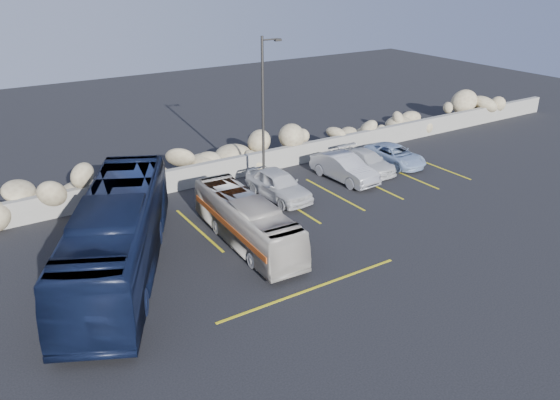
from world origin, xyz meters
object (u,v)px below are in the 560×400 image
vintage_bus (247,221)px  car_b (344,168)px  car_a (278,184)px  car_d (395,155)px  lamppost (264,111)px  car_c (367,161)px  tour_coach (118,235)px

vintage_bus → car_b: 9.05m
car_a → car_d: (8.69, 0.56, -0.16)m
lamppost → vintage_bus: lamppost is taller
car_b → car_a: bearing=178.3°
car_c → car_d: car_c is taller
car_d → car_c: bearing=178.5°
car_b → car_d: bearing=2.1°
lamppost → tour_coach: (-9.13, -4.23, -2.69)m
vintage_bus → tour_coach: size_ratio=0.65×
car_c → car_d: size_ratio=0.96×
vintage_bus → lamppost: bearing=54.2°
car_a → car_b: car_a is taller
car_c → car_d: 2.16m
car_b → car_d: (4.23, 0.42, -0.15)m
vintage_bus → car_a: 5.18m
tour_coach → car_c: size_ratio=2.92×
vintage_bus → car_d: size_ratio=1.83×
tour_coach → car_d: tour_coach is taller
lamppost → car_b: 5.86m
tour_coach → car_a: size_ratio=2.67×
car_b → car_c: 2.13m
car_d → vintage_bus: bearing=-162.3°
vintage_bus → car_b: (8.29, 3.63, -0.33)m
vintage_bus → car_b: size_ratio=1.73×
lamppost → car_a: (0.04, -1.30, -3.56)m
vintage_bus → car_b: bearing=26.2°
lamppost → car_d: bearing=-4.9°
lamppost → tour_coach: size_ratio=0.69×
vintage_bus → tour_coach: bearing=176.6°
car_b → car_d: 4.25m
vintage_bus → car_d: 13.16m
car_a → car_d: 8.71m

